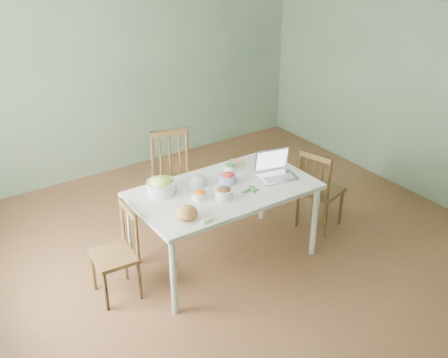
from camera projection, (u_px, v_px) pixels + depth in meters
floor at (241, 250)px, 5.61m from camera, size 5.00×5.00×0.00m
wall_back at (127, 67)px, 6.84m from camera, size 5.00×0.00×2.70m
wall_right at (420, 83)px, 6.24m from camera, size 0.00×5.00×2.70m
dining_table at (224, 225)px, 5.29m from camera, size 1.72×0.97×0.80m
chair_far at (175, 181)px, 5.89m from camera, size 0.55×0.53×1.03m
chair_left at (114, 254)px, 4.80m from camera, size 0.39×0.41×0.87m
chair_right at (321, 188)px, 5.84m from camera, size 0.49×0.50×0.92m
bread_boule at (186, 213)px, 4.59m from camera, size 0.23×0.23×0.12m
butter_stick at (207, 221)px, 4.57m from camera, size 0.11×0.04×0.03m
bowl_squash at (161, 185)px, 5.00m from camera, size 0.33×0.33×0.16m
bowl_carrot at (200, 195)px, 4.92m from camera, size 0.18×0.18×0.08m
bowl_onion at (197, 181)px, 5.15m from camera, size 0.20×0.20×0.09m
bowl_mushroom at (224, 193)px, 4.92m from camera, size 0.19×0.19×0.11m
bowl_redpep at (228, 178)px, 5.20m from camera, size 0.21×0.21×0.10m
bowl_broccoli at (230, 167)px, 5.43m from camera, size 0.15×0.15×0.08m
flatbread at (237, 163)px, 5.59m from camera, size 0.24×0.24×0.02m
basil_bunch at (250, 189)px, 5.07m from camera, size 0.19×0.19×0.02m
laptop at (278, 166)px, 5.25m from camera, size 0.41×0.36×0.25m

